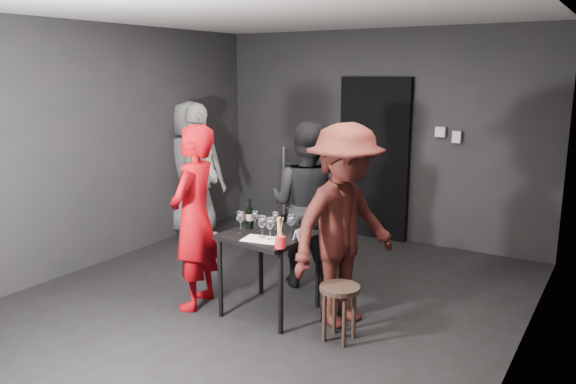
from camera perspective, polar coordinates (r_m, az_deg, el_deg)
The scene contains 27 objects.
floor at distance 5.61m, azimuth -1.67°, elevation -10.60°, with size 4.50×5.00×0.02m, color black.
ceiling at distance 5.20m, azimuth -1.87°, elevation 18.03°, with size 4.50×5.00×0.02m, color silver.
wall_back at distance 7.43m, azimuth 9.00°, elevation 5.69°, with size 4.50×0.04×2.70m, color black.
wall_front at distance 3.48m, azimuth -25.16°, elevation -2.63°, with size 4.50×0.04×2.70m, color black.
wall_left at distance 6.73m, azimuth -17.99°, elevation 4.59°, with size 0.04×5.00×2.70m, color black.
wall_right at distance 4.43m, azimuth 23.31°, elevation 0.50°, with size 0.04×5.00×2.70m, color black.
doorway at distance 7.41m, azimuth 8.75°, elevation 3.35°, with size 0.95×0.10×2.10m, color black.
wallbox_upper at distance 7.09m, azimuth 15.24°, elevation 5.92°, with size 0.12×0.06×0.12m, color #B7B7B2.
wallbox_lower at distance 7.04m, azimuth 16.78°, elevation 5.38°, with size 0.10×0.06×0.14m, color #B7B7B2.
hand_truck at distance 7.98m, azimuth 0.46°, elevation -2.05°, with size 0.38×0.33×1.13m.
tasting_table at distance 5.06m, azimuth -1.87°, elevation -5.28°, with size 0.72×0.72×0.75m.
stool at distance 4.65m, azimuth 5.27°, elevation -10.64°, with size 0.33×0.33×0.47m.
server_red at distance 5.20m, azimuth -9.54°, elevation -1.32°, with size 0.71×0.47×1.94m, color #A5040B.
woman_black at distance 5.67m, azimuth 2.00°, elevation -0.26°, with size 0.92×0.51×1.90m, color black.
man_maroon at distance 4.77m, azimuth 5.78°, elevation -1.73°, with size 1.33×0.62×2.06m, color #411611.
bystander_cream at distance 7.25m, azimuth -9.19°, elevation 3.24°, with size 1.25×0.60×2.13m, color white.
bystander_grey at distance 7.59m, azimuth -9.78°, elevation 3.70°, with size 1.05×0.57×2.15m, color gray.
tasting_mat at distance 4.85m, azimuth -2.71°, elevation -4.83°, with size 0.32×0.21×0.00m, color white.
wine_glass_a at distance 5.05m, azimuth -4.83°, elevation -2.94°, with size 0.08×0.08×0.21m, color white, non-canonical shape.
wine_glass_b at distance 5.15m, azimuth -3.36°, elevation -2.77°, with size 0.07×0.07×0.19m, color white, non-canonical shape.
wine_glass_c at distance 5.11m, azimuth -1.31°, elevation -2.88°, with size 0.07×0.07×0.19m, color white, non-canonical shape.
wine_glass_d at distance 4.88m, azimuth -2.64°, elevation -3.44°, with size 0.08×0.08×0.21m, color white, non-canonical shape.
wine_glass_e at distance 4.81m, azimuth -1.83°, elevation -3.62°, with size 0.08×0.08×0.22m, color white, non-canonical shape.
wine_glass_f at distance 4.95m, azimuth 0.30°, elevation -3.27°, with size 0.08×0.08×0.20m, color white, non-canonical shape.
wine_bottle at distance 5.17m, azimuth -3.93°, elevation -2.57°, with size 0.07×0.07×0.28m.
breadstick_cup at distance 4.59m, azimuth -0.81°, elevation -4.22°, with size 0.09×0.09×0.28m.
reserved_card at distance 4.85m, azimuth 1.08°, elevation -4.26°, with size 0.08×0.12×0.10m, color white, non-canonical shape.
Camera 1 is at (2.86, -4.31, 2.17)m, focal length 35.00 mm.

